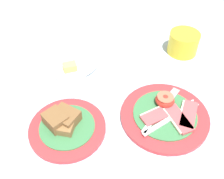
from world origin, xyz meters
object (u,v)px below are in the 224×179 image
object	(u,v)px
bread_plate	(66,126)
butter_dish	(70,70)
teaspoon_by_saucer	(195,96)
breakfast_plate	(166,114)
sugar_cup	(184,42)
teaspoon_near_cup	(95,66)

from	to	relation	value
bread_plate	butter_dish	bearing A→B (deg)	86.41
teaspoon_by_saucer	breakfast_plate	bearing A→B (deg)	9.40
bread_plate	butter_dish	distance (m)	0.22
teaspoon_by_saucer	sugar_cup	bearing A→B (deg)	-116.77
teaspoon_by_saucer	butter_dish	bearing A→B (deg)	-43.30
breakfast_plate	sugar_cup	size ratio (longest dim) A/B	2.36
breakfast_plate	teaspoon_near_cup	bearing A→B (deg)	126.65
teaspoon_near_cup	sugar_cup	bearing A→B (deg)	141.24
sugar_cup	teaspoon_near_cup	bearing A→B (deg)	-171.86
butter_dish	breakfast_plate	bearing A→B (deg)	-40.49
sugar_cup	teaspoon_near_cup	world-z (taller)	sugar_cup
bread_plate	butter_dish	size ratio (longest dim) A/B	1.78
bread_plate	sugar_cup	xyz separation A→B (m)	(0.39, 0.28, 0.02)
sugar_cup	teaspoon_by_saucer	size ratio (longest dim) A/B	0.53
bread_plate	butter_dish	world-z (taller)	bread_plate
bread_plate	teaspoon_by_saucer	size ratio (longest dim) A/B	1.04
breakfast_plate	sugar_cup	xyz separation A→B (m)	(0.13, 0.27, 0.03)
breakfast_plate	teaspoon_by_saucer	size ratio (longest dim) A/B	1.24
butter_dish	teaspoon_near_cup	size ratio (longest dim) A/B	0.72
sugar_cup	teaspoon_near_cup	size ratio (longest dim) A/B	0.64
breakfast_plate	bread_plate	xyz separation A→B (m)	(-0.26, -0.01, 0.00)
breakfast_plate	bread_plate	bearing A→B (deg)	-178.43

